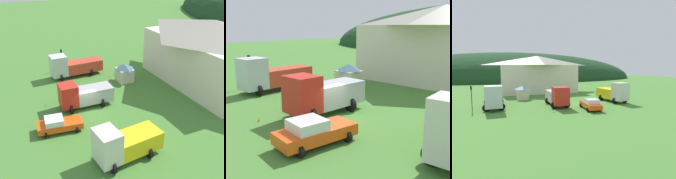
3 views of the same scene
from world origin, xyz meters
TOP-DOWN VIEW (x-y plane):
  - ground_plane at (0.00, 0.00)m, footprint 200.00×200.00m
  - depot_building at (-1.10, 19.43)m, footprint 19.77×12.46m
  - play_shed_cream at (-6.45, 8.16)m, footprint 2.49×2.41m
  - tow_truck_silver at (-11.69, 1.56)m, footprint 3.31×8.25m
  - crane_truck_red at (-1.79, -0.12)m, footprint 3.28×6.77m
  - service_pickup_orange at (2.21, -4.35)m, footprint 2.82×5.07m
  - traffic_light_west at (-14.67, 0.66)m, footprint 0.20×0.32m
  - traffic_cone_near_pickup at (-3.77, -4.56)m, footprint 0.36×0.36m
  - traffic_cone_mid_row at (6.05, 4.53)m, footprint 0.36×0.36m

SIDE VIEW (x-z plane):
  - ground_plane at x=0.00m, z-range 0.00..0.00m
  - traffic_cone_near_pickup at x=-3.77m, z-range -0.31..0.31m
  - traffic_cone_mid_row at x=6.05m, z-range -0.31..0.31m
  - service_pickup_orange at x=2.21m, z-range 0.00..1.66m
  - play_shed_cream at x=-6.45m, z-range 0.04..2.79m
  - crane_truck_red at x=-1.79m, z-range -0.01..3.32m
  - tow_truck_silver at x=-11.69m, z-range -0.11..3.60m
  - traffic_light_west at x=-14.67m, z-range 0.45..4.13m
  - depot_building at x=-1.10m, z-range 0.14..9.51m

